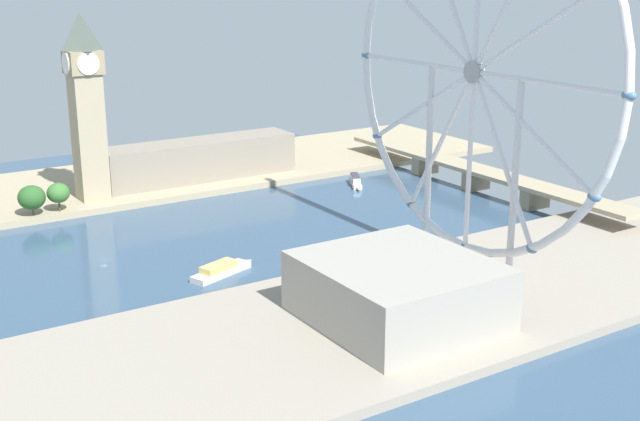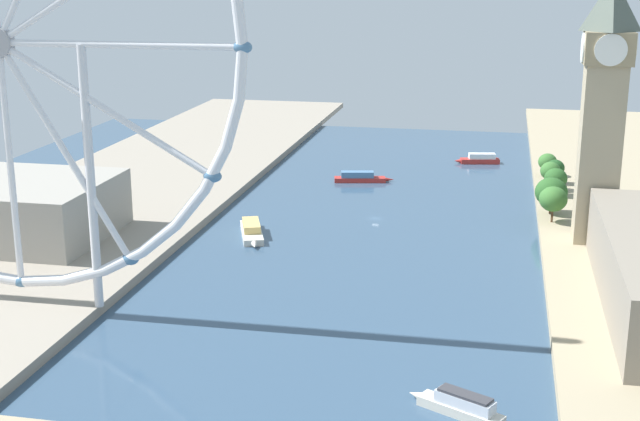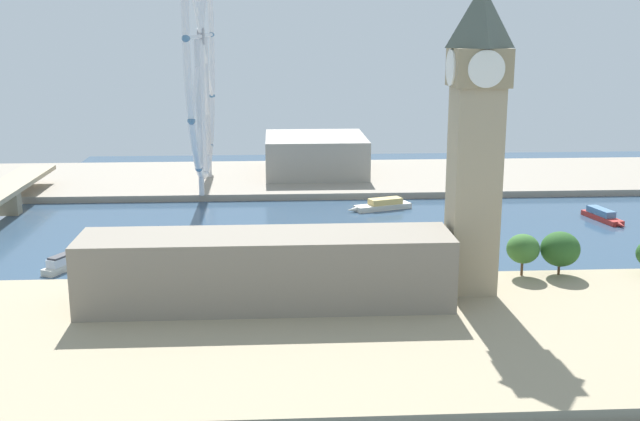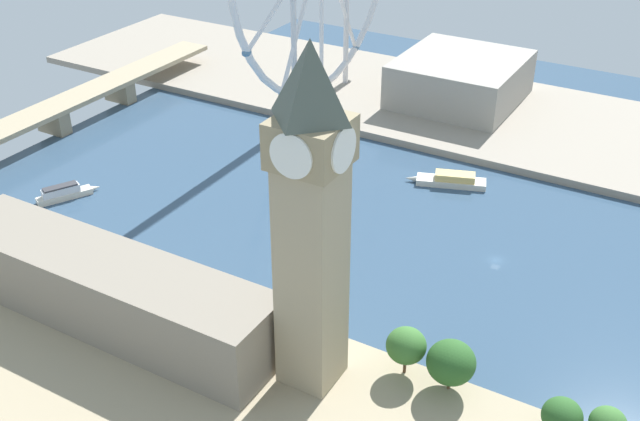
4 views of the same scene
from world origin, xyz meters
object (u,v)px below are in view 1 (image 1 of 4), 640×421
at_px(river_bridge, 476,173).
at_px(clock_tower, 86,104).
at_px(ferris_wheel, 474,73).
at_px(tour_boat_0, 221,270).
at_px(riverside_hall, 398,290).
at_px(tour_boat_3, 356,181).
at_px(parliament_block, 199,160).

bearing_deg(river_bridge, clock_tower, -114.09).
height_order(ferris_wheel, tour_boat_0, ferris_wheel).
height_order(ferris_wheel, riverside_hall, ferris_wheel).
relative_size(ferris_wheel, tour_boat_0, 4.64).
height_order(riverside_hall, tour_boat_0, riverside_hall).
relative_size(clock_tower, tour_boat_0, 2.92).
bearing_deg(tour_boat_0, river_bridge, -5.73).
distance_m(ferris_wheel, tour_boat_3, 143.85).
xyz_separation_m(river_bridge, tour_boat_0, (39.25, -160.44, -6.73)).
relative_size(riverside_hall, tour_boat_0, 1.87).
bearing_deg(tour_boat_0, tour_boat_3, 14.87).
bearing_deg(ferris_wheel, clock_tower, -150.71).
height_order(river_bridge, tour_boat_3, river_bridge).
bearing_deg(ferris_wheel, tour_boat_3, 163.69).
relative_size(clock_tower, tour_boat_3, 3.97).
relative_size(riverside_hall, river_bridge, 0.29).
bearing_deg(tour_boat_3, river_bridge, 77.35).
height_order(clock_tower, tour_boat_0, clock_tower).
xyz_separation_m(parliament_block, ferris_wheel, (166.14, 30.17, 59.28)).
xyz_separation_m(clock_tower, parliament_block, (-8.51, 58.25, -34.52)).
bearing_deg(river_bridge, riverside_hall, -50.72).
bearing_deg(clock_tower, riverside_hall, 10.45).
bearing_deg(tour_boat_3, ferris_wheel, 11.26).
height_order(tour_boat_0, tour_boat_3, tour_boat_3).
height_order(ferris_wheel, river_bridge, ferris_wheel).
xyz_separation_m(ferris_wheel, tour_boat_3, (-120.65, 35.29, -69.93)).
xyz_separation_m(parliament_block, river_bridge, (84.41, 111.50, -4.21)).
relative_size(ferris_wheel, river_bridge, 0.71).
relative_size(clock_tower, ferris_wheel, 0.63).
bearing_deg(tour_boat_0, riverside_hall, -90.11).
relative_size(parliament_block, river_bridge, 0.53).
bearing_deg(clock_tower, tour_boat_3, 73.36).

